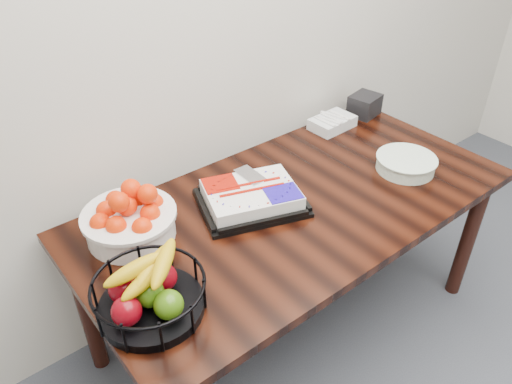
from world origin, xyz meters
TOP-DOWN VIEW (x-y plane):
  - table at (0.00, 2.00)m, footprint 1.80×0.90m
  - cake_tray at (-0.16, 2.09)m, footprint 0.49×0.43m
  - tangerine_bowl at (-0.62, 2.22)m, footprint 0.34×0.34m
  - fruit_basket at (-0.74, 1.86)m, footprint 0.35×0.35m
  - plate_stack at (0.53, 1.87)m, footprint 0.26×0.26m
  - fork_bag at (0.56, 2.35)m, footprint 0.23×0.15m
  - napkin_box at (0.80, 2.35)m, footprint 0.17×0.16m

SIDE VIEW (x-z plane):
  - table at x=0.00m, z-range 0.29..1.04m
  - fork_bag at x=0.56m, z-range 0.75..0.81m
  - plate_stack at x=0.53m, z-range 0.75..0.81m
  - cake_tray at x=-0.16m, z-range 0.75..0.83m
  - napkin_box at x=0.80m, z-range 0.75..0.86m
  - fruit_basket at x=-0.74m, z-range 0.73..0.92m
  - tangerine_bowl at x=-0.62m, z-range 0.74..0.95m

